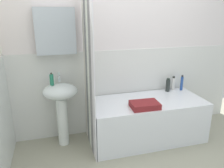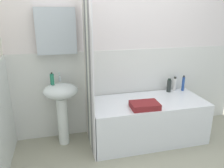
{
  "view_description": "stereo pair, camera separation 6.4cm",
  "coord_description": "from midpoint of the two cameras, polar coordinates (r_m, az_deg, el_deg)",
  "views": [
    {
      "loc": [
        -0.98,
        -1.68,
        1.71
      ],
      "look_at": [
        -0.28,
        0.83,
        0.86
      ],
      "focal_mm": 35.8,
      "sensor_mm": 36.0,
      "label": 1
    },
    {
      "loc": [
        -0.91,
        -1.7,
        1.71
      ],
      "look_at": [
        -0.28,
        0.83,
        0.86
      ],
      "focal_mm": 35.8,
      "sensor_mm": 36.0,
      "label": 2
    }
  ],
  "objects": [
    {
      "name": "sink",
      "position": [
        2.93,
        -12.19,
        -4.11
      ],
      "size": [
        0.44,
        0.34,
        0.85
      ],
      "color": "white",
      "rests_on": "ground_plane"
    },
    {
      "name": "wall_back_tiled",
      "position": [
        3.14,
        2.67,
        7.65
      ],
      "size": [
        3.6,
        0.18,
        2.4
      ],
      "color": "white",
      "rests_on": "ground_plane"
    },
    {
      "name": "towel_folded",
      "position": [
        2.8,
        9.0,
        -5.41
      ],
      "size": [
        0.36,
        0.26,
        0.07
      ],
      "primitive_type": "cube",
      "rotation": [
        0.0,
        0.0,
        -0.04
      ],
      "color": "maroon",
      "rests_on": "bathtub"
    },
    {
      "name": "bathtub",
      "position": [
        3.16,
        9.48,
        -9.02
      ],
      "size": [
        1.54,
        0.7,
        0.57
      ],
      "primitive_type": "cube",
      "color": "white",
      "rests_on": "ground_plane"
    },
    {
      "name": "lotion_bottle",
      "position": [
        3.52,
        18.22,
        0.11
      ],
      "size": [
        0.04,
        0.04,
        0.23
      ],
      "color": "#264A99",
      "rests_on": "bathtub"
    },
    {
      "name": "conditioner_bottle",
      "position": [
        3.41,
        14.88,
        -0.4
      ],
      "size": [
        0.06,
        0.06,
        0.2
      ],
      "color": "#292F2D",
      "rests_on": "bathtub"
    },
    {
      "name": "body_wash_bottle",
      "position": [
        3.5,
        16.19,
        0.03
      ],
      "size": [
        0.05,
        0.05,
        0.21
      ],
      "color": "white",
      "rests_on": "bathtub"
    },
    {
      "name": "soap_dispenser",
      "position": [
        2.82,
        -14.44,
        1.22
      ],
      "size": [
        0.05,
        0.05,
        0.16
      ],
      "color": "#257E5D",
      "rests_on": "sink"
    },
    {
      "name": "faucet",
      "position": [
        2.92,
        -12.64,
        1.71
      ],
      "size": [
        0.03,
        0.12,
        0.12
      ],
      "color": "silver",
      "rests_on": "sink"
    },
    {
      "name": "shower_curtain",
      "position": [
        2.68,
        -5.28,
        2.72
      ],
      "size": [
        0.01,
        0.7,
        2.0
      ],
      "color": "white",
      "rests_on": "ground_plane"
    }
  ]
}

